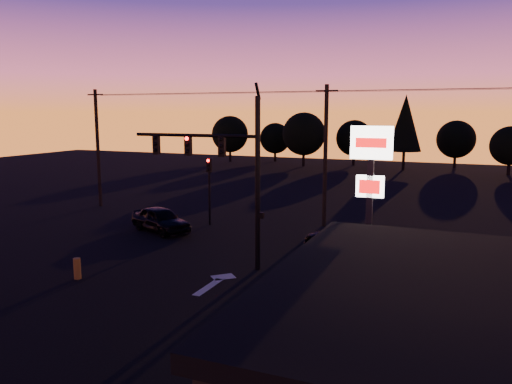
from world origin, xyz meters
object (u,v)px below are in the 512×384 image
secondary_signal (209,181)px  car_left (161,219)px  pylon_sign (370,178)px  bollard (77,269)px  suv_parked (448,331)px  traffic_signal_mast (226,163)px  car_right (342,239)px

secondary_signal → car_left: 4.03m
pylon_sign → bollard: bearing=-171.7°
pylon_sign → suv_parked: (2.99, -2.63, -4.30)m
traffic_signal_mast → secondary_signal: traffic_signal_mast is taller
car_left → car_right: 11.25m
suv_parked → secondary_signal: bearing=150.9°
traffic_signal_mast → secondary_signal: (-4.90, 7.49, -2.07)m
pylon_sign → car_right: size_ratio=1.57×
car_right → secondary_signal: bearing=-85.5°
bollard → suv_parked: 15.35m
pylon_sign → suv_parked: size_ratio=1.53×
pylon_sign → car_left: (-13.87, 7.10, -4.15)m
bollard → suv_parked: suv_parked is taller
pylon_sign → car_right: (-2.62, 7.25, -4.28)m
car_right → suv_parked: 11.36m
secondary_signal → pylon_sign: bearing=-39.8°
car_right → car_left: bearing=-68.5°
secondary_signal → bollard: secondary_signal is taller
car_right → suv_parked: size_ratio=0.98×
traffic_signal_mast → car_left: traffic_signal_mast is taller
secondary_signal → car_left: (-1.87, -2.89, -2.10)m
bollard → suv_parked: bearing=-3.1°
traffic_signal_mast → car_left: bearing=145.8°
car_right → suv_parked: car_right is taller
car_left → secondary_signal: bearing=-9.5°
car_left → car_right: bearing=-65.8°
traffic_signal_mast → pylon_sign: bearing=-19.4°
pylon_sign → car_right: 8.82m
traffic_signal_mast → bollard: traffic_signal_mast is taller
traffic_signal_mast → car_left: (-6.77, 4.61, -4.17)m
bollard → suv_parked: size_ratio=0.21×
secondary_signal → traffic_signal_mast: bearing=-56.8°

